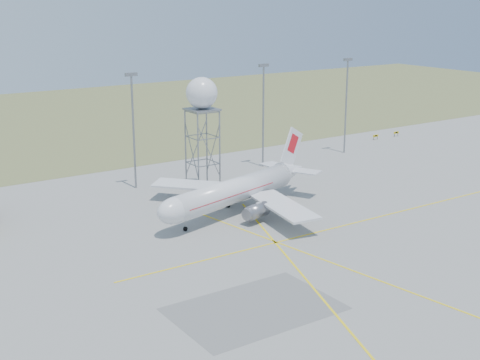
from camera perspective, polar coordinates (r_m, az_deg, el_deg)
grass_strip at (r=191.77m, az=-15.70°, el=4.91°), size 400.00×120.00×0.03m
mast_b at (r=118.12m, az=-9.11°, el=4.97°), size 2.20×0.50×20.50m
mast_c at (r=132.14m, az=2.00°, el=6.25°), size 2.20×0.50×20.50m
mast_d at (r=146.01m, az=9.06°, el=6.94°), size 2.20×0.50×20.50m
taxi_sign_near at (r=162.91m, az=11.50°, el=3.70°), size 1.60×0.17×1.20m
taxi_sign_far at (r=167.89m, az=13.19°, el=3.95°), size 1.60×0.17×1.20m
airliner_main at (r=104.82m, az=-0.41°, el=-0.95°), size 33.77×32.06×11.65m
radar_tower at (r=116.72m, az=-3.24°, el=4.53°), size 5.47×5.47×19.79m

